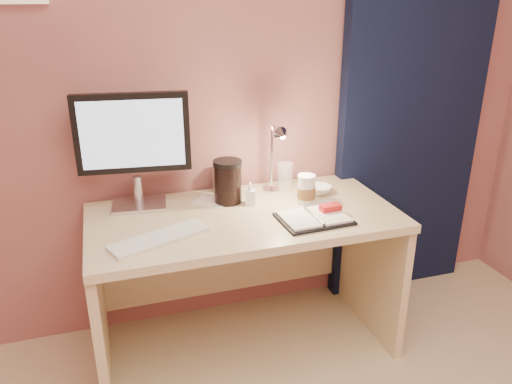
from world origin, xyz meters
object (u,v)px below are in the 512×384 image
object	(u,v)px
monitor	(133,141)
coffee_cup	(306,190)
desk	(240,250)
dark_jar	(228,184)
clear_cup	(285,177)
product_box	(223,178)
desk_lamp	(278,153)
lotion_bottle	(250,194)
keyboard	(160,238)
bowl	(319,190)
planner	(315,217)

from	to	relation	value
monitor	coffee_cup	size ratio (longest dim) A/B	3.80
desk	dark_jar	bearing A→B (deg)	111.89
desk	clear_cup	bearing A→B (deg)	27.83
product_box	desk_lamp	distance (m)	0.34
dark_jar	desk_lamp	world-z (taller)	desk_lamp
lotion_bottle	desk_lamp	xyz separation A→B (m)	(0.15, 0.03, 0.18)
keyboard	desk_lamp	bearing A→B (deg)	2.58
bowl	desk_lamp	distance (m)	0.30
clear_cup	desk_lamp	size ratio (longest dim) A/B	0.39
planner	desk_lamp	bearing A→B (deg)	101.50
dark_jar	lotion_bottle	bearing A→B (deg)	-32.39
planner	coffee_cup	distance (m)	0.20
planner	dark_jar	bearing A→B (deg)	132.07
desk	product_box	xyz separation A→B (m)	(-0.02, 0.24, 0.29)
lotion_bottle	dark_jar	xyz separation A→B (m)	(-0.09, 0.06, 0.04)
desk	keyboard	size ratio (longest dim) A/B	3.38
bowl	lotion_bottle	xyz separation A→B (m)	(-0.37, -0.03, 0.03)
planner	clear_cup	distance (m)	0.39
desk	lotion_bottle	world-z (taller)	lotion_bottle
desk	bowl	bearing A→B (deg)	6.83
keyboard	product_box	distance (m)	0.61
desk	planner	bearing A→B (deg)	-39.34
coffee_cup	desk_lamp	bearing A→B (deg)	136.95
desk	dark_jar	xyz separation A→B (m)	(-0.03, 0.08, 0.32)
keyboard	monitor	bearing A→B (deg)	74.85
monitor	bowl	size ratio (longest dim) A/B	4.23
coffee_cup	desk_lamp	xyz separation A→B (m)	(-0.11, 0.10, 0.16)
dark_jar	keyboard	bearing A→B (deg)	-139.97
keyboard	lotion_bottle	xyz separation A→B (m)	(0.46, 0.25, 0.04)
planner	desk	bearing A→B (deg)	137.67
clear_cup	desk_lamp	bearing A→B (deg)	-128.33
product_box	dark_jar	bearing A→B (deg)	-111.58
bowl	product_box	distance (m)	0.48
planner	product_box	xyz separation A→B (m)	(-0.30, 0.47, 0.05)
lotion_bottle	product_box	bearing A→B (deg)	109.56
planner	desk_lamp	world-z (taller)	desk_lamp
dark_jar	desk_lamp	bearing A→B (deg)	-6.53
coffee_cup	clear_cup	bearing A→B (deg)	100.27
planner	product_box	distance (m)	0.56
coffee_cup	dark_jar	distance (m)	0.37
planner	bowl	xyz separation A→B (m)	(0.14, 0.28, 0.01)
coffee_cup	bowl	bearing A→B (deg)	41.12
product_box	lotion_bottle	bearing A→B (deg)	-85.87
monitor	lotion_bottle	xyz separation A→B (m)	(0.51, -0.13, -0.27)
planner	desk_lamp	size ratio (longest dim) A/B	0.87
keyboard	desk_lamp	size ratio (longest dim) A/B	1.13
product_box	keyboard	bearing A→B (deg)	-144.94
monitor	planner	distance (m)	0.88
dark_jar	product_box	distance (m)	0.16
planner	bowl	size ratio (longest dim) A/B	2.50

